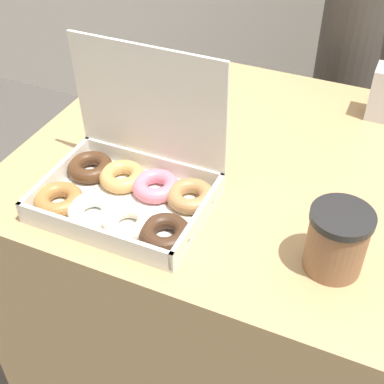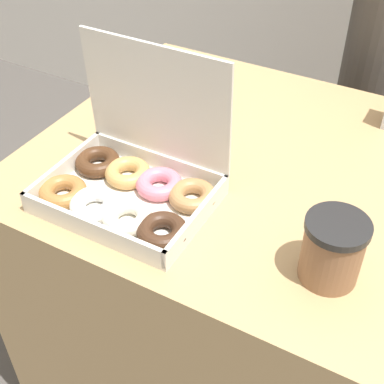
{
  "view_description": "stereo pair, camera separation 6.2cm",
  "coord_description": "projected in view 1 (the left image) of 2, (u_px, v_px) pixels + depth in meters",
  "views": [
    {
      "loc": [
        0.12,
        -0.84,
        1.39
      ],
      "look_at": [
        -0.15,
        -0.21,
        0.82
      ],
      "focal_mm": 50.0,
      "sensor_mm": 36.0,
      "label": 1
    },
    {
      "loc": [
        0.18,
        -0.81,
        1.39
      ],
      "look_at": [
        -0.15,
        -0.21,
        0.82
      ],
      "focal_mm": 50.0,
      "sensor_mm": 36.0,
      "label": 2
    }
  ],
  "objects": [
    {
      "name": "table",
      "position": [
        286.0,
        297.0,
        1.28
      ],
      "size": [
        1.13,
        0.76,
        0.75
      ],
      "color": "tan",
      "rests_on": "ground_plane"
    },
    {
      "name": "coffee_cup",
      "position": [
        337.0,
        240.0,
        0.81
      ],
      "size": [
        0.1,
        0.1,
        0.11
      ],
      "color": "#8C6042",
      "rests_on": "table"
    },
    {
      "name": "ground_plane",
      "position": [
        271.0,
        381.0,
        1.52
      ],
      "size": [
        14.0,
        14.0,
        0.0
      ],
      "primitive_type": "plane",
      "color": "#4C4742"
    },
    {
      "name": "donut_box",
      "position": [
        128.0,
        185.0,
        0.95
      ],
      "size": [
        0.33,
        0.23,
        0.26
      ],
      "color": "white",
      "rests_on": "table"
    }
  ]
}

